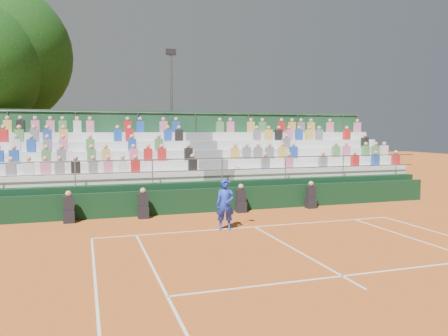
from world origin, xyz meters
name	(u,v)px	position (x,y,z in m)	size (l,w,h in m)	color
ground	(254,227)	(0.00, 0.00, 0.00)	(90.00, 90.00, 0.00)	#C96021
courtside_wall	(226,199)	(0.00, 3.20, 0.50)	(20.00, 0.15, 1.00)	black
line_officials	(197,203)	(-1.38, 2.75, 0.48)	(10.39, 0.40, 1.19)	black
grandstand	(205,178)	(-0.02, 6.44, 1.09)	(20.00, 5.20, 4.40)	black
tennis_player	(225,204)	(-1.10, -0.07, 0.87)	(0.89, 0.56, 2.22)	#1A35C6
floodlight_mast	(171,107)	(-0.46, 12.61, 4.84)	(0.60, 0.25, 8.33)	gray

